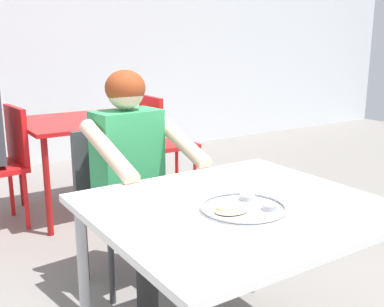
{
  "coord_description": "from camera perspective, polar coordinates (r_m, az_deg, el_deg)",
  "views": [
    {
      "loc": [
        -0.96,
        -1.27,
        1.32
      ],
      "look_at": [
        0.06,
        0.27,
        0.87
      ],
      "focal_mm": 43.14,
      "sensor_mm": 36.0,
      "label": 1
    }
  ],
  "objects": [
    {
      "name": "table_background_red",
      "position": [
        3.7,
        -13.17,
        2.92
      ],
      "size": [
        0.96,
        0.85,
        0.73
      ],
      "color": "red",
      "rests_on": "ground"
    },
    {
      "name": "diner_foreground",
      "position": [
        2.35,
        -6.81,
        -1.52
      ],
      "size": [
        0.52,
        0.57,
        1.18
      ],
      "color": "#2B2B2B",
      "rests_on": "ground"
    },
    {
      "name": "chair_red_right",
      "position": [
        3.98,
        -3.72,
        1.93
      ],
      "size": [
        0.41,
        0.41,
        0.87
      ],
      "color": "red",
      "rests_on": "ground"
    },
    {
      "name": "chair_foreground",
      "position": [
        2.6,
        -9.16,
        -4.94
      ],
      "size": [
        0.47,
        0.42,
        0.85
      ],
      "color": "#3F3F44",
      "rests_on": "ground"
    },
    {
      "name": "thali_tray",
      "position": [
        1.7,
        6.37,
        -6.6
      ],
      "size": [
        0.32,
        0.32,
        0.03
      ],
      "color": "#B7BABF",
      "rests_on": "table_foreground"
    },
    {
      "name": "table_foreground",
      "position": [
        1.79,
        5.47,
        -8.29
      ],
      "size": [
        1.05,
        0.95,
        0.72
      ],
      "color": "white",
      "rests_on": "ground"
    },
    {
      "name": "chair_red_left",
      "position": [
        3.56,
        -22.43,
        -0.55
      ],
      "size": [
        0.46,
        0.45,
        0.87
      ],
      "color": "red",
      "rests_on": "ground"
    }
  ]
}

